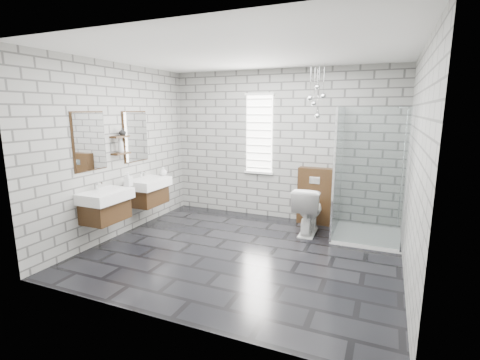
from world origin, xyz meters
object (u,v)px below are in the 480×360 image
Objects in this scene: vanity_right at (147,184)px; shower_enclosure at (361,208)px; cistern_panel at (315,196)px; vanity_left at (104,197)px; toilet at (308,210)px.

shower_enclosure is at bearing 13.19° from vanity_right.
vanity_right is 1.57× the size of cistern_panel.
vanity_left is 1.00× the size of vanity_right.
shower_enclosure reaches higher than vanity_left.
vanity_left is 3.16m from toilet.
shower_enclosure reaches higher than cistern_panel.
vanity_left reaches higher than cistern_panel.
vanity_right is at bearing 14.78° from toilet.
shower_enclosure reaches higher than vanity_right.
cistern_panel is 0.49× the size of shower_enclosure.
toilet is at bearing -178.27° from shower_enclosure.
toilet is (2.60, 0.77, -0.37)m from vanity_right.
vanity_right reaches higher than toilet.
cistern_panel is (2.60, 2.30, -0.26)m from vanity_left.
vanity_left is 3.85m from shower_enclosure.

